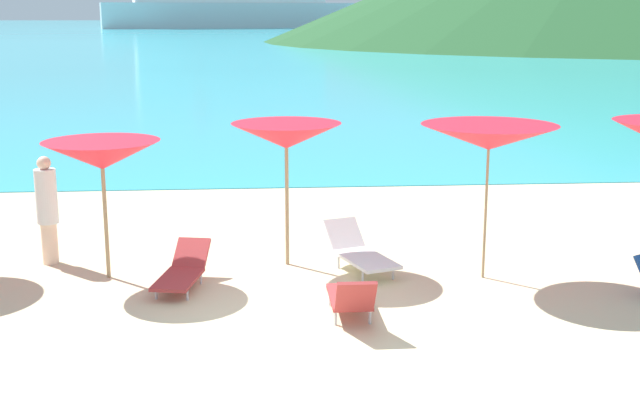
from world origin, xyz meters
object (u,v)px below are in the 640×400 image
(lounge_chair_11, at_px, (359,252))
(beachgoer_1, at_px, (47,207))
(umbrella_4, at_px, (286,136))
(lounge_chair_7, at_px, (351,297))
(umbrella_3, at_px, (102,155))
(umbrella_5, at_px, (489,137))
(lounge_chair_0, at_px, (183,270))

(lounge_chair_11, xyz_separation_m, beachgoer_1, (-4.94, 0.75, 0.63))
(umbrella_4, xyz_separation_m, lounge_chair_7, (0.74, -2.54, -1.77))
(beachgoer_1, bearing_deg, umbrella_4, 86.19)
(umbrella_3, distance_m, umbrella_5, 5.75)
(lounge_chair_11, bearing_deg, beachgoer_1, 151.79)
(lounge_chair_0, height_order, beachgoer_1, beachgoer_1)
(lounge_chair_0, height_order, lounge_chair_7, lounge_chair_7)
(lounge_chair_0, distance_m, beachgoer_1, 2.71)
(umbrella_4, bearing_deg, beachgoer_1, 174.79)
(umbrella_4, height_order, umbrella_5, umbrella_5)
(beachgoer_1, bearing_deg, lounge_chair_11, 82.77)
(umbrella_4, xyz_separation_m, beachgoer_1, (-3.83, 0.35, -1.15))
(lounge_chair_0, distance_m, lounge_chair_7, 2.78)
(umbrella_5, xyz_separation_m, lounge_chair_7, (-2.22, -1.62, -1.86))
(umbrella_3, bearing_deg, lounge_chair_0, -25.16)
(lounge_chair_7, distance_m, beachgoer_1, 5.44)
(umbrella_3, xyz_separation_m, umbrella_4, (2.76, 0.47, 0.19))
(lounge_chair_0, xyz_separation_m, beachgoer_1, (-2.24, 1.37, 0.68))
(umbrella_3, xyz_separation_m, umbrella_5, (5.73, -0.45, 0.27))
(umbrella_3, xyz_separation_m, lounge_chair_7, (3.51, -2.07, -1.59))
(umbrella_3, height_order, lounge_chair_7, umbrella_3)
(umbrella_4, bearing_deg, lounge_chair_7, -73.72)
(umbrella_3, distance_m, lounge_chair_7, 4.37)
(umbrella_5, xyz_separation_m, lounge_chair_0, (-4.55, -0.10, -1.92))
(umbrella_3, relative_size, beachgoer_1, 1.20)
(umbrella_4, height_order, lounge_chair_11, umbrella_4)
(lounge_chair_7, bearing_deg, umbrella_5, -144.05)
(umbrella_5, height_order, lounge_chair_11, umbrella_5)
(lounge_chair_0, xyz_separation_m, lounge_chair_11, (2.70, 0.62, 0.05))
(umbrella_5, bearing_deg, lounge_chair_11, 164.32)
(umbrella_3, relative_size, lounge_chair_0, 1.34)
(umbrella_5, xyz_separation_m, lounge_chair_11, (-1.85, 0.52, -1.87))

